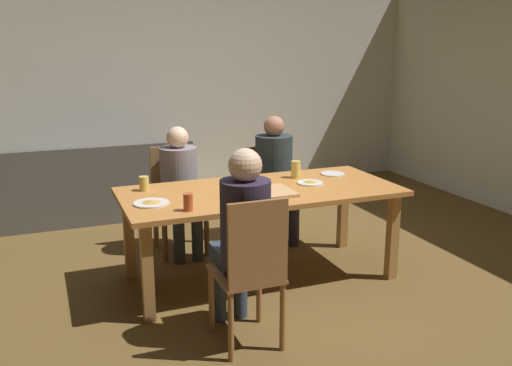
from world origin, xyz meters
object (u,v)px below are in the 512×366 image
Objects in this scene: person_2 at (242,230)px; chair_0 at (177,196)px; person_1 at (276,168)px; drinking_glass_1 at (188,202)px; plate_1 at (151,203)px; dining_table at (261,199)px; chair_2 at (251,267)px; person_0 at (180,180)px; couch at (96,190)px; plate_0 at (333,174)px; drinking_glass_2 at (144,184)px; drinking_glass_0 at (296,169)px; plate_2 at (310,182)px; pizza_box_0 at (269,192)px; chair_1 at (270,188)px.

chair_0 is at bearing 90.00° from person_2.
drinking_glass_1 is (-1.15, -1.16, 0.10)m from person_1.
plate_1 is 0.33m from drinking_glass_1.
chair_0 is at bearing 116.33° from dining_table.
person_2 reaches higher than chair_2.
person_2 is at bearing -64.41° from drinking_glass_1.
person_0 reaches higher than couch.
plate_0 is 1.82× the size of drinking_glass_2.
chair_2 is 1.51m from drinking_glass_0.
person_1 is at bearing 115.83° from plate_0.
plate_1 is at bearing -165.54° from drinking_glass_0.
person_0 is 0.93m from person_1.
drinking_glass_0 is 1.28× the size of drinking_glass_2.
dining_table is 1.07m from chair_2.
couch is (-0.59, 3.20, -0.25)m from chair_2.
person_2 is at bearing -90.00° from chair_0.
chair_2 reaches higher than plate_2.
drinking_glass_0 is (0.87, -0.67, 0.32)m from chair_0.
drinking_glass_1 is at bearing -163.64° from pizza_box_0.
person_2 is 5.93× the size of plate_2.
pizza_box_0 is 0.96m from drinking_glass_2.
person_1 is at bearing 86.85° from plate_2.
pizza_box_0 is at bearing 16.36° from drinking_glass_1.
dining_table is at bearing -163.26° from plate_0.
person_2 is 0.51m from drinking_glass_1.
drinking_glass_0 is (-0.02, 0.22, 0.06)m from plate_2.
drinking_glass_2 reaches higher than plate_0.
chair_0 is at bearing 134.92° from plate_2.
pizza_box_0 is at bearing -3.63° from plate_1.
chair_0 reaches higher than plate_0.
chair_0 is 3.72× the size of plate_1.
person_1 reaches higher than drinking_glass_1.
plate_2 is (-0.04, -0.93, 0.27)m from chair_1.
person_0 is 5.45× the size of plate_2.
chair_1 is (0.48, 0.95, -0.18)m from dining_table.
pizza_box_0 is (0.46, -0.91, 0.08)m from person_0.
plate_2 is 2.71m from couch.
pizza_box_0 is at bearing -86.94° from dining_table.
person_2 reaches higher than plate_2.
person_1 is at bearing 2.78° from person_0.
chair_1 is at bearing 62.97° from dining_table.
couch reaches higher than plate_0.
drinking_glass_0 reaches higher than drinking_glass_2.
pizza_box_0 reaches higher than dining_table.
plate_1 is 2.38m from couch.
chair_2 reaches higher than pizza_box_0.
dining_table is 19.21× the size of drinking_glass_2.
drinking_glass_0 is (0.87, 1.20, 0.28)m from chair_2.
chair_2 is at bearing -115.04° from dining_table.
chair_1 is 7.80× the size of drinking_glass_2.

